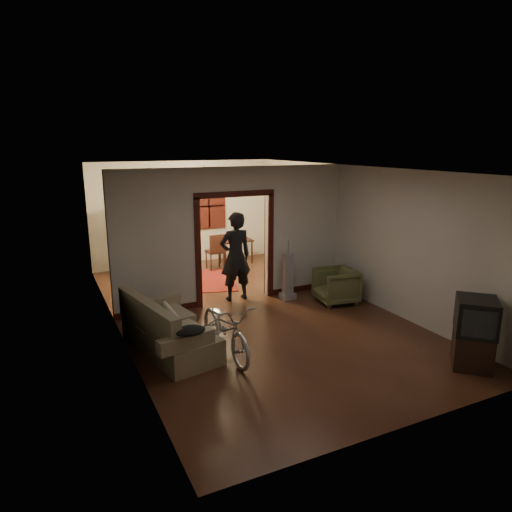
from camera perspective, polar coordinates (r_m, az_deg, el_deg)
floor at (r=9.13m, az=-0.82°, el=-6.92°), size 5.00×8.50×0.01m
ceiling at (r=8.55m, az=-0.89°, el=10.91°), size 5.00×8.50×0.01m
wall_back at (r=12.66m, az=-8.98°, el=5.34°), size 5.00×0.02×2.80m
wall_left at (r=8.04m, az=-17.25°, el=-0.00°), size 0.02×8.50×2.80m
wall_right at (r=10.02m, az=12.26°, el=2.97°), size 0.02×8.50×2.80m
partition_wall at (r=9.40m, az=-2.77°, el=2.57°), size 5.00×0.14×2.80m
door_casing at (r=9.47m, az=-2.75°, el=0.79°), size 1.74×0.20×2.32m
far_window at (r=12.82m, az=-5.94°, el=6.22°), size 0.98×0.06×1.28m
chandelier at (r=10.89m, az=-6.46°, el=9.10°), size 0.24×0.24×0.24m
light_switch at (r=9.82m, az=3.07°, el=2.15°), size 0.08×0.01×0.12m
sofa at (r=7.46m, az=-10.68°, el=-8.42°), size 1.23×2.05×0.88m
rolled_paper at (r=7.72m, az=-10.58°, el=-6.93°), size 0.11×0.87×0.11m
jacket at (r=6.57m, az=-8.24°, el=-9.22°), size 0.44×0.33×0.13m
bicycle at (r=7.21m, az=-3.83°, el=-8.93°), size 0.65×1.73×0.90m
armchair at (r=9.65m, az=9.95°, el=-3.69°), size 0.90×0.88×0.73m
tv_stand at (r=7.62m, az=25.41°, el=-10.53°), size 0.79×0.79×0.53m
crt_tv at (r=7.43m, az=25.84°, el=-6.79°), size 0.83×0.83×0.53m
vacuum at (r=9.72m, az=4.02°, el=-2.52°), size 0.32×0.26×1.01m
person at (r=9.55m, az=-2.58°, el=-0.07°), size 0.69×0.46×1.88m
oriental_rug at (r=11.17m, az=-6.42°, el=-3.05°), size 1.94×2.24×0.01m
locker at (r=12.00m, az=-13.97°, el=2.12°), size 0.94×0.60×1.76m
globe at (r=11.84m, az=-14.27°, el=7.14°), size 0.25×0.25×0.25m
desk at (r=12.63m, az=-2.51°, el=0.52°), size 0.93×0.59×0.65m
desk_chair at (r=12.05m, az=-5.15°, el=0.57°), size 0.47×0.47×0.96m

